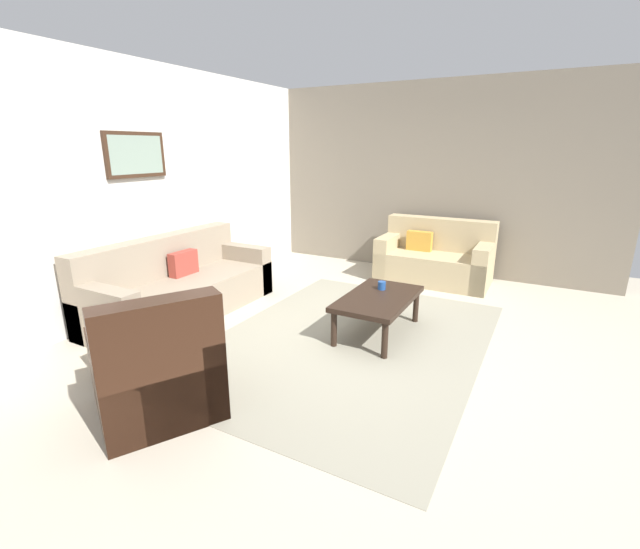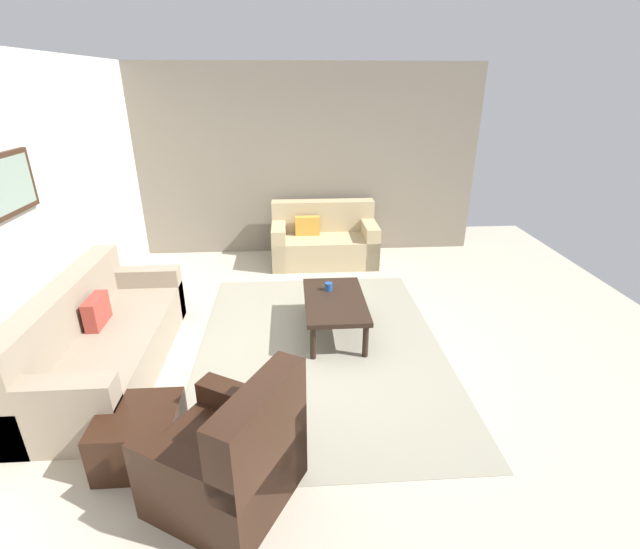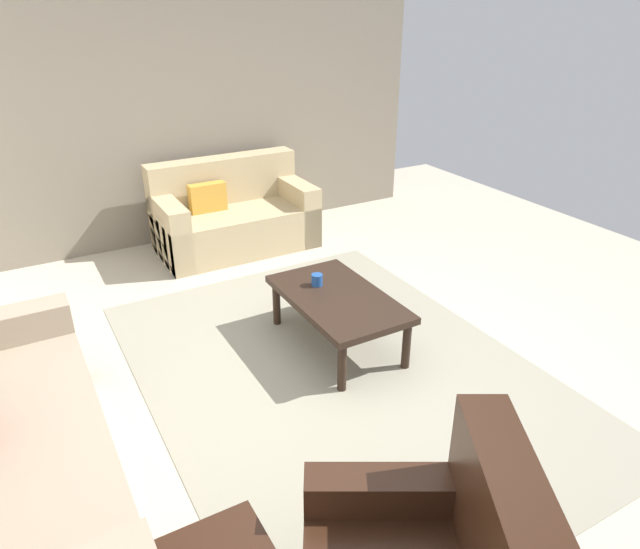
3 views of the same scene
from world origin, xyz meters
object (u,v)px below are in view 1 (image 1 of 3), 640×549
couch_loveseat (435,260)px  armchair_leather (158,376)px  cup (382,285)px  framed_artwork (136,155)px  couch_main (177,288)px  coffee_table (378,301)px  ottoman (139,346)px

couch_loveseat → armchair_leather: 4.34m
armchair_leather → cup: bearing=-19.3°
cup → framed_artwork: 3.06m
couch_main → couch_loveseat: same height
coffee_table → framed_artwork: bearing=102.0°
couch_main → ottoman: 1.33m
armchair_leather → coffee_table: 2.25m
couch_loveseat → couch_main: bearing=139.5°
ottoman → armchair_leather: bearing=-119.6°
ottoman → cup: size_ratio=6.43×
armchair_leather → couch_loveseat: bearing=-11.9°
ottoman → framed_artwork: (1.10, 1.11, 1.59)m
cup → coffee_table: bearing=-167.4°
armchair_leather → cup: size_ratio=12.53×
framed_artwork → ottoman: bearing=-134.7°
armchair_leather → framed_artwork: size_ratio=1.43×
couch_loveseat → ottoman: (-3.84, 1.61, -0.10)m
couch_loveseat → ottoman: 4.16m
armchair_leather → cup: (2.30, -0.80, 0.15)m
ottoman → coffee_table: bearing=-43.2°
couch_loveseat → cup: 1.95m
couch_loveseat → armchair_leather: armchair_leather is taller
armchair_leather → ottoman: size_ratio=1.95×
armchair_leather → cup: armchair_leather is taller
couch_main → framed_artwork: bearing=93.2°
couch_main → coffee_table: couch_main is taller
couch_main → coffee_table: (0.55, -2.28, 0.06)m
ottoman → cup: cup is taller
ottoman → cup: (1.89, -1.52, 0.25)m
couch_loveseat → ottoman: size_ratio=2.76×
coffee_table → framed_artwork: framed_artwork is taller
ottoman → framed_artwork: bearing=45.3°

